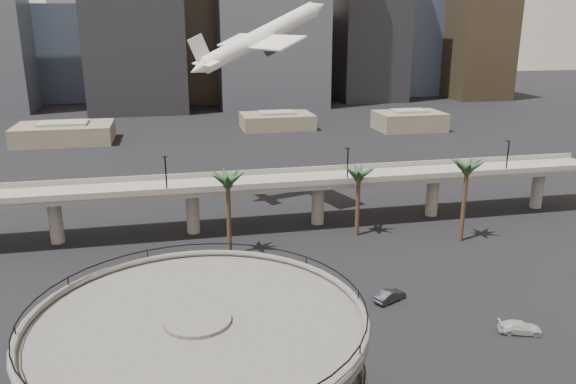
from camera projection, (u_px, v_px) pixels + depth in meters
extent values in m
cylinder|color=#4F4C49|center=(200.00, 378.00, 37.34)|extent=(22.00, 22.00, 0.45)
torus|color=#4F4C49|center=(200.00, 372.00, 37.21)|extent=(22.20, 22.20, 0.50)
torus|color=black|center=(200.00, 362.00, 36.98)|extent=(21.80, 21.80, 0.10)
cylinder|color=#4F4C49|center=(198.00, 325.00, 36.19)|extent=(22.00, 22.00, 0.45)
torus|color=#4F4C49|center=(197.00, 319.00, 36.05)|extent=(22.20, 22.20, 0.50)
torus|color=black|center=(197.00, 307.00, 35.82)|extent=(21.80, 21.80, 0.10)
cube|color=slate|center=(256.00, 184.00, 96.28)|extent=(130.00, 9.00, 0.90)
cube|color=slate|center=(261.00, 186.00, 91.81)|extent=(130.00, 0.30, 1.00)
cube|color=slate|center=(252.00, 172.00, 100.23)|extent=(130.00, 0.30, 1.00)
cylinder|color=slate|center=(56.00, 221.00, 90.89)|extent=(2.20, 2.20, 8.00)
cylinder|color=slate|center=(193.00, 211.00, 95.29)|extent=(2.20, 2.20, 8.00)
cylinder|color=slate|center=(318.00, 203.00, 99.69)|extent=(2.20, 2.20, 8.00)
cylinder|color=slate|center=(432.00, 196.00, 104.09)|extent=(2.20, 2.20, 8.00)
cylinder|color=slate|center=(538.00, 189.00, 108.49)|extent=(2.20, 2.20, 8.00)
cylinder|color=black|center=(166.00, 175.00, 88.53)|extent=(0.24, 0.24, 6.00)
cylinder|color=black|center=(348.00, 165.00, 94.53)|extent=(0.24, 0.24, 6.00)
cylinder|color=black|center=(507.00, 157.00, 100.53)|extent=(0.24, 0.24, 6.00)
cylinder|color=#472F1E|center=(229.00, 218.00, 85.34)|extent=(0.70, 0.70, 12.15)
ellipsoid|color=#1B3C1D|center=(227.00, 177.00, 83.47)|extent=(4.40, 4.40, 2.00)
cylinder|color=#472F1E|center=(358.00, 205.00, 93.68)|extent=(0.70, 0.70, 10.80)
ellipsoid|color=#1B3C1D|center=(359.00, 171.00, 92.00)|extent=(4.40, 4.40, 2.00)
cylinder|color=#472F1E|center=(464.00, 204.00, 91.00)|extent=(0.70, 0.70, 12.60)
ellipsoid|color=#1B3C1D|center=(468.00, 164.00, 89.07)|extent=(4.40, 4.40, 2.00)
cube|color=brown|center=(64.00, 133.00, 168.39)|extent=(28.00, 18.00, 5.50)
cube|color=slate|center=(63.00, 123.00, 167.48)|extent=(14.00, 9.00, 0.80)
cube|color=brown|center=(277.00, 121.00, 191.23)|extent=(24.00, 16.00, 5.00)
cube|color=slate|center=(277.00, 113.00, 190.39)|extent=(12.00, 8.00, 0.80)
cube|color=brown|center=(409.00, 121.00, 188.44)|extent=(22.00, 15.00, 6.00)
cube|color=slate|center=(410.00, 111.00, 187.46)|extent=(11.00, 7.50, 0.80)
cube|color=#394459|center=(74.00, 53.00, 259.36)|extent=(30.00, 30.00, 42.65)
cube|color=slate|center=(69.00, 2.00, 252.86)|extent=(16.50, 16.50, 2.40)
cube|color=#30271A|center=(206.00, 10.00, 247.25)|extent=(28.00, 26.00, 79.96)
cube|color=gray|center=(308.00, 57.00, 277.44)|extent=(24.00, 24.00, 37.31)
cube|color=slate|center=(308.00, 15.00, 271.72)|extent=(13.20, 13.20, 2.40)
cube|color=black|center=(371.00, 5.00, 251.84)|extent=(30.00, 28.00, 84.40)
cube|color=#394459|center=(408.00, 30.00, 279.17)|extent=(34.00, 30.00, 62.19)
cube|color=#30271A|center=(479.00, 43.00, 262.30)|extent=(26.00, 26.00, 51.53)
cube|color=gray|center=(229.00, 59.00, 289.28)|extent=(22.00, 22.00, 33.76)
cube|color=slate|center=(228.00, 22.00, 284.07)|extent=(12.10, 12.10, 2.40)
cylinder|color=silver|center=(260.00, 37.00, 104.41)|extent=(23.82, 10.31, 12.68)
cone|color=silver|center=(318.00, 7.00, 108.83)|extent=(4.87, 4.27, 4.14)
cone|color=silver|center=(198.00, 69.00, 99.99)|extent=(4.63, 3.89, 3.82)
cube|color=silver|center=(258.00, 41.00, 104.37)|extent=(13.19, 26.89, 2.55)
cube|color=silver|center=(206.00, 63.00, 100.40)|extent=(4.62, 9.04, 1.04)
cube|color=silver|center=(200.00, 50.00, 99.29)|extent=(4.40, 1.66, 5.58)
cylinder|color=#232327|center=(251.00, 46.00, 109.11)|extent=(4.45, 2.93, 3.09)
cylinder|color=#232327|center=(274.00, 48.00, 101.03)|extent=(4.45, 2.93, 3.09)
imported|color=red|center=(283.00, 325.00, 65.57)|extent=(3.96, 1.75, 1.33)
imported|color=#222328|center=(390.00, 296.00, 72.32)|extent=(4.86, 3.48, 1.52)
imported|color=#B5B5B1|center=(520.00, 327.00, 64.93)|extent=(5.23, 3.34, 1.41)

